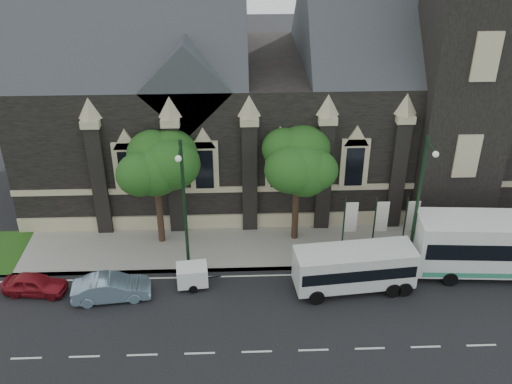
{
  "coord_description": "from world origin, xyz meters",
  "views": [
    {
      "loc": [
        -0.92,
        -22.55,
        22.32
      ],
      "look_at": [
        0.2,
        6.0,
        6.28
      ],
      "focal_mm": 40.83,
      "sensor_mm": 36.0,
      "label": 1
    }
  ],
  "objects_px": {
    "tree_walk_right": "(300,161)",
    "shuttle_bus": "(355,267)",
    "banner_flag_center": "(379,220)",
    "car_far_red": "(35,284)",
    "tree_walk_left": "(159,165)",
    "banner_flag_right": "(410,219)",
    "sedan": "(111,288)",
    "banner_flag_left": "(348,220)",
    "street_lamp_near": "(420,197)",
    "street_lamp_mid": "(184,202)",
    "box_trailer": "(192,275)"
  },
  "relations": [
    {
      "from": "tree_walk_right",
      "to": "shuttle_bus",
      "type": "xyz_separation_m",
      "value": [
        2.81,
        -5.62,
        -4.23
      ]
    },
    {
      "from": "banner_flag_center",
      "to": "car_far_red",
      "type": "bearing_deg",
      "value": -170.34
    },
    {
      "from": "tree_walk_left",
      "to": "banner_flag_center",
      "type": "height_order",
      "value": "tree_walk_left"
    },
    {
      "from": "banner_flag_right",
      "to": "sedan",
      "type": "bearing_deg",
      "value": -167.02
    },
    {
      "from": "banner_flag_left",
      "to": "street_lamp_near",
      "type": "bearing_deg",
      "value": -27.18
    },
    {
      "from": "street_lamp_mid",
      "to": "box_trailer",
      "type": "bearing_deg",
      "value": -76.83
    },
    {
      "from": "street_lamp_near",
      "to": "banner_flag_left",
      "type": "xyz_separation_m",
      "value": [
        -3.71,
        1.91,
        -2.73
      ]
    },
    {
      "from": "street_lamp_near",
      "to": "shuttle_bus",
      "type": "relative_size",
      "value": 1.23
    },
    {
      "from": "tree_walk_left",
      "to": "tree_walk_right",
      "type": "bearing_deg",
      "value": 0.06
    },
    {
      "from": "tree_walk_right",
      "to": "sedan",
      "type": "relative_size",
      "value": 1.72
    },
    {
      "from": "street_lamp_mid",
      "to": "banner_flag_left",
      "type": "height_order",
      "value": "street_lamp_mid"
    },
    {
      "from": "banner_flag_left",
      "to": "banner_flag_center",
      "type": "xyz_separation_m",
      "value": [
        2.0,
        0.0,
        0.0
      ]
    },
    {
      "from": "banner_flag_right",
      "to": "sedan",
      "type": "relative_size",
      "value": 0.88
    },
    {
      "from": "banner_flag_right",
      "to": "car_far_red",
      "type": "relative_size",
      "value": 1.06
    },
    {
      "from": "box_trailer",
      "to": "sedan",
      "type": "relative_size",
      "value": 0.6
    },
    {
      "from": "sedan",
      "to": "street_lamp_mid",
      "type": "bearing_deg",
      "value": -67.79
    },
    {
      "from": "banner_flag_right",
      "to": "car_far_red",
      "type": "height_order",
      "value": "banner_flag_right"
    },
    {
      "from": "street_lamp_near",
      "to": "shuttle_bus",
      "type": "height_order",
      "value": "street_lamp_near"
    },
    {
      "from": "shuttle_bus",
      "to": "box_trailer",
      "type": "distance_m",
      "value": 9.75
    },
    {
      "from": "banner_flag_center",
      "to": "shuttle_bus",
      "type": "relative_size",
      "value": 0.55
    },
    {
      "from": "banner_flag_center",
      "to": "shuttle_bus",
      "type": "xyz_separation_m",
      "value": [
        -2.26,
        -3.91,
        -0.79
      ]
    },
    {
      "from": "shuttle_bus",
      "to": "car_far_red",
      "type": "xyz_separation_m",
      "value": [
        -19.01,
        0.29,
        -0.95
      ]
    },
    {
      "from": "box_trailer",
      "to": "sedan",
      "type": "distance_m",
      "value": 4.77
    },
    {
      "from": "car_far_red",
      "to": "banner_flag_left",
      "type": "bearing_deg",
      "value": -72.45
    },
    {
      "from": "shuttle_bus",
      "to": "banner_flag_center",
      "type": "bearing_deg",
      "value": 54.17
    },
    {
      "from": "sedan",
      "to": "shuttle_bus",
      "type": "bearing_deg",
      "value": -95.07
    },
    {
      "from": "banner_flag_left",
      "to": "car_far_red",
      "type": "height_order",
      "value": "banner_flag_left"
    },
    {
      "from": "banner_flag_right",
      "to": "box_trailer",
      "type": "bearing_deg",
      "value": -166.68
    },
    {
      "from": "banner_flag_left",
      "to": "street_lamp_mid",
      "type": "bearing_deg",
      "value": -169.5
    },
    {
      "from": "banner_flag_right",
      "to": "sedan",
      "type": "height_order",
      "value": "banner_flag_right"
    },
    {
      "from": "tree_walk_left",
      "to": "sedan",
      "type": "distance_m",
      "value": 8.2
    },
    {
      "from": "tree_walk_left",
      "to": "car_far_red",
      "type": "bearing_deg",
      "value": -143.48
    },
    {
      "from": "banner_flag_center",
      "to": "banner_flag_right",
      "type": "distance_m",
      "value": 2.0
    },
    {
      "from": "street_lamp_mid",
      "to": "tree_walk_right",
      "type": "bearing_deg",
      "value": 26.65
    },
    {
      "from": "banner_flag_left",
      "to": "banner_flag_right",
      "type": "distance_m",
      "value": 4.0
    },
    {
      "from": "banner_flag_left",
      "to": "banner_flag_right",
      "type": "relative_size",
      "value": 1.0
    },
    {
      "from": "shuttle_bus",
      "to": "tree_walk_right",
      "type": "bearing_deg",
      "value": 110.79
    },
    {
      "from": "street_lamp_mid",
      "to": "banner_flag_left",
      "type": "bearing_deg",
      "value": 10.5
    },
    {
      "from": "banner_flag_center",
      "to": "box_trailer",
      "type": "bearing_deg",
      "value": -164.55
    },
    {
      "from": "sedan",
      "to": "box_trailer",
      "type": "bearing_deg",
      "value": -84.64
    },
    {
      "from": "shuttle_bus",
      "to": "sedan",
      "type": "height_order",
      "value": "shuttle_bus"
    },
    {
      "from": "box_trailer",
      "to": "banner_flag_right",
      "type": "bearing_deg",
      "value": 6.95
    },
    {
      "from": "street_lamp_near",
      "to": "shuttle_bus",
      "type": "bearing_deg",
      "value": -153.24
    },
    {
      "from": "tree_walk_right",
      "to": "sedan",
      "type": "bearing_deg",
      "value": -152.54
    },
    {
      "from": "street_lamp_mid",
      "to": "sedan",
      "type": "relative_size",
      "value": 1.99
    },
    {
      "from": "tree_walk_right",
      "to": "banner_flag_left",
      "type": "bearing_deg",
      "value": -29.1
    },
    {
      "from": "banner_flag_center",
      "to": "tree_walk_left",
      "type": "bearing_deg",
      "value": 173.11
    },
    {
      "from": "street_lamp_mid",
      "to": "street_lamp_near",
      "type": "bearing_deg",
      "value": 0.0
    },
    {
      "from": "tree_walk_left",
      "to": "banner_flag_left",
      "type": "distance_m",
      "value": 12.66
    },
    {
      "from": "banner_flag_left",
      "to": "box_trailer",
      "type": "height_order",
      "value": "banner_flag_left"
    }
  ]
}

